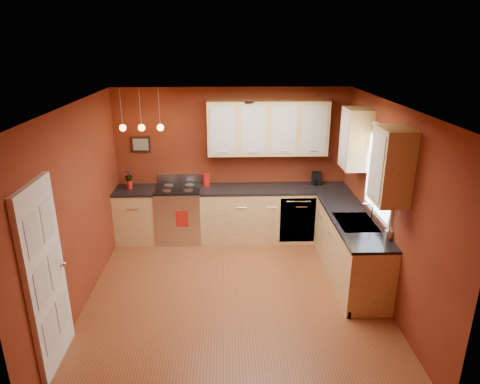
{
  "coord_description": "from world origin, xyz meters",
  "views": [
    {
      "loc": [
        -0.1,
        -5.1,
        3.35
      ],
      "look_at": [
        0.11,
        1.0,
        1.15
      ],
      "focal_mm": 32.0,
      "sensor_mm": 36.0,
      "label": 1
    }
  ],
  "objects_px": {
    "sink": "(356,224)",
    "gas_range": "(180,213)",
    "coffee_maker": "(316,179)",
    "soap_pump": "(388,233)",
    "red_canister": "(206,180)"
  },
  "relations": [
    {
      "from": "gas_range",
      "to": "soap_pump",
      "type": "distance_m",
      "value": 3.57
    },
    {
      "from": "sink",
      "to": "red_canister",
      "type": "relative_size",
      "value": 3.26
    },
    {
      "from": "soap_pump",
      "to": "gas_range",
      "type": "bearing_deg",
      "value": 144.45
    },
    {
      "from": "gas_range",
      "to": "coffee_maker",
      "type": "xyz_separation_m",
      "value": [
        2.39,
        0.13,
        0.56
      ]
    },
    {
      "from": "coffee_maker",
      "to": "soap_pump",
      "type": "relative_size",
      "value": 1.31
    },
    {
      "from": "sink",
      "to": "red_canister",
      "type": "distance_m",
      "value": 2.71
    },
    {
      "from": "coffee_maker",
      "to": "gas_range",
      "type": "bearing_deg",
      "value": -156.02
    },
    {
      "from": "sink",
      "to": "coffee_maker",
      "type": "distance_m",
      "value": 1.65
    },
    {
      "from": "sink",
      "to": "gas_range",
      "type": "bearing_deg",
      "value": 150.22
    },
    {
      "from": "gas_range",
      "to": "coffee_maker",
      "type": "distance_m",
      "value": 2.46
    },
    {
      "from": "sink",
      "to": "coffee_maker",
      "type": "bearing_deg",
      "value": 97.97
    },
    {
      "from": "sink",
      "to": "coffee_maker",
      "type": "relative_size",
      "value": 3.06
    },
    {
      "from": "red_canister",
      "to": "soap_pump",
      "type": "height_order",
      "value": "red_canister"
    },
    {
      "from": "red_canister",
      "to": "soap_pump",
      "type": "relative_size",
      "value": 1.23
    },
    {
      "from": "sink",
      "to": "soap_pump",
      "type": "relative_size",
      "value": 4.02
    }
  ]
}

